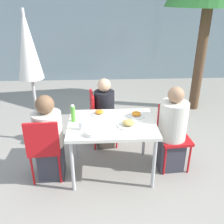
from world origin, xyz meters
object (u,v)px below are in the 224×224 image
at_px(person_far, 105,115).
at_px(chair_right, 173,131).
at_px(person_left, 49,140).
at_px(chair_far, 99,115).
at_px(closed_umbrella, 28,51).
at_px(person_right, 172,132).
at_px(drinking_cup, 82,125).
at_px(salad_bowl, 92,134).
at_px(chair_left, 44,145).
at_px(bottle, 73,114).

bearing_deg(person_far, chair_right, 53.64).
distance_m(person_left, chair_far, 0.99).
xyz_separation_m(person_left, closed_umbrella, (-0.36, 0.92, 0.95)).
distance_m(chair_far, person_far, 0.09).
xyz_separation_m(person_right, person_far, (-0.88, 0.61, -0.02)).
distance_m(chair_far, drinking_cup, 0.93).
bearing_deg(person_far, person_left, -52.19).
height_order(person_left, salad_bowl, person_left).
distance_m(chair_left, closed_umbrella, 1.42).
distance_m(chair_left, chair_far, 1.08).
bearing_deg(chair_right, bottle, -1.01).
relative_size(person_right, closed_umbrella, 0.58).
height_order(chair_left, chair_far, same).
bearing_deg(bottle, chair_far, 63.14).
bearing_deg(closed_umbrella, chair_left, -72.58).
bearing_deg(chair_far, bottle, -33.78).
distance_m(chair_right, person_far, 1.06).
xyz_separation_m(chair_left, chair_far, (0.68, 0.84, 0.00)).
distance_m(person_far, closed_umbrella, 1.46).
bearing_deg(person_right, closed_umbrella, -26.73).
bearing_deg(bottle, person_far, 55.67).
height_order(chair_left, chair_right, same).
bearing_deg(closed_umbrella, chair_right, -19.99).
bearing_deg(chair_left, bottle, 25.58).
height_order(person_left, closed_umbrella, closed_umbrella).
relative_size(person_far, drinking_cup, 10.50).
relative_size(person_left, person_far, 1.03).
height_order(chair_right, chair_far, same).
distance_m(person_right, chair_far, 1.17).
bearing_deg(bottle, closed_umbrella, 129.87).
bearing_deg(bottle, person_left, -159.63).
relative_size(closed_umbrella, salad_bowl, 14.37).
distance_m(person_right, closed_umbrella, 2.32).
distance_m(chair_right, drinking_cup, 1.28).
bearing_deg(person_right, drinking_cup, 6.14).
distance_m(chair_right, chair_far, 1.16).
xyz_separation_m(person_left, chair_right, (1.65, 0.19, -0.01)).
height_order(chair_far, bottle, bottle).
xyz_separation_m(chair_far, person_far, (0.09, -0.04, 0.01)).
bearing_deg(chair_left, chair_far, 47.39).
height_order(drinking_cup, salad_bowl, drinking_cup).
distance_m(chair_right, person_right, 0.10).
height_order(chair_left, person_right, person_right).
bearing_deg(closed_umbrella, person_far, -10.85).
xyz_separation_m(person_right, bottle, (-1.29, 0.01, 0.30)).
height_order(person_left, chair_right, person_left).
relative_size(chair_left, drinking_cup, 8.33).
relative_size(chair_far, salad_bowl, 6.19).
bearing_deg(person_right, salad_bowl, 14.83).
xyz_separation_m(person_left, person_far, (0.72, 0.71, -0.01)).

